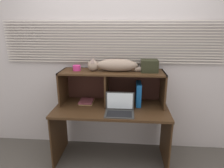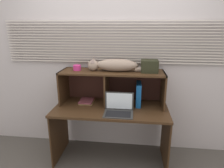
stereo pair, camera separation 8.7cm
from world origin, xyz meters
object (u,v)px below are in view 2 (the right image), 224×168
at_px(cat, 114,65).
at_px(laptop, 119,109).
at_px(book_stack, 87,101).
at_px(storage_box, 149,66).
at_px(small_basket, 77,68).
at_px(binder_upright, 138,94).

distance_m(cat, laptop, 0.55).
height_order(book_stack, storage_box, storage_box).
bearing_deg(small_basket, storage_box, 0.00).
bearing_deg(cat, laptop, -73.12).
bearing_deg(binder_upright, cat, 180.00).
xyz_separation_m(cat, storage_box, (0.44, 0.00, -0.00)).
xyz_separation_m(binder_upright, small_basket, (-0.80, 0.00, 0.33)).
height_order(book_stack, small_basket, small_basket).
distance_m(laptop, storage_box, 0.65).
bearing_deg(cat, small_basket, 180.00).
bearing_deg(binder_upright, book_stack, -179.82).
bearing_deg(storage_box, laptop, -141.14).
bearing_deg(book_stack, storage_box, 0.15).
height_order(laptop, small_basket, small_basket).
height_order(binder_upright, small_basket, small_basket).
distance_m(book_stack, storage_box, 0.95).
xyz_separation_m(laptop, binder_upright, (0.23, 0.28, 0.10)).
bearing_deg(cat, binder_upright, 0.00).
relative_size(binder_upright, book_stack, 1.27).
bearing_deg(laptop, small_basket, 153.33).
height_order(laptop, storage_box, storage_box).
height_order(cat, small_basket, cat).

